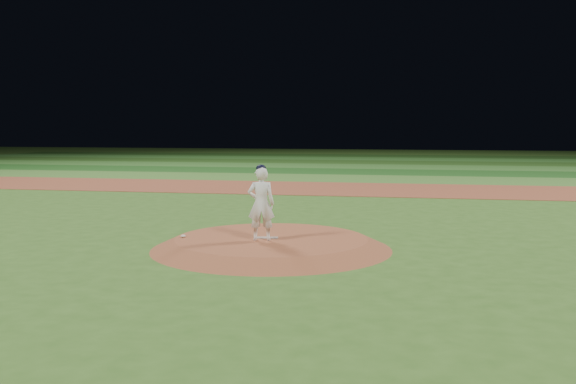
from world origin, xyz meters
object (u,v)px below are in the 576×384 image
Objects in this scene: pitching_rubber at (266,238)px; rosin_bag at (183,236)px; pitchers_mound at (271,243)px; pitcher_on_mound at (261,203)px.

pitching_rubber is 1.92m from rosin_bag.
pitcher_on_mound is (-0.15, -0.36, 0.96)m from pitchers_mound.
pitcher_on_mound reaches higher than pitching_rubber.
rosin_bag is 0.07× the size of pitcher_on_mound.
rosin_bag is (-2.00, -0.34, 0.16)m from pitchers_mound.
rosin_bag reaches higher than pitchers_mound.
pitchers_mound is 1.04m from pitcher_on_mound.
pitcher_on_mound is at bearing -111.53° from pitching_rubber.
pitching_rubber is 0.31× the size of pitcher_on_mound.
pitcher_on_mound is at bearing -113.28° from pitchers_mound.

